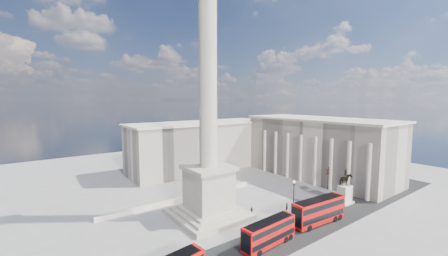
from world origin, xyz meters
TOP-DOWN VIEW (x-y plane):
  - ground at (0.00, 0.00)m, footprint 180.00×180.00m
  - asphalt_road at (5.00, -10.00)m, footprint 120.00×9.00m
  - nelsons_column at (0.00, 5.00)m, footprint 14.00×14.00m
  - balustrade_wall at (0.00, 16.00)m, footprint 40.00×0.60m
  - building_east at (45.00, 10.00)m, footprint 19.00×46.00m
  - building_northeast at (20.00, 40.00)m, footprint 51.00×17.00m
  - red_bus_b at (1.83, -10.62)m, footprint 10.93×3.16m
  - red_bus_c at (15.69, -10.51)m, footprint 12.50×3.74m
  - victorian_lamp at (16.23, -3.86)m, footprint 0.60×0.60m
  - equestrian_statue at (29.83, -7.77)m, footprint 3.92×2.94m
  - bare_tree_near at (40.93, -7.57)m, footprint 1.88×1.88m
  - bare_tree_mid at (35.68, 0.39)m, footprint 1.72×1.72m
  - bare_tree_far at (42.27, 8.69)m, footprint 2.02×2.02m
  - pedestrian_walking at (15.23, -2.88)m, footprint 0.71×0.48m
  - pedestrian_standing at (19.78, -5.03)m, footprint 0.87×0.70m
  - pedestrian_crossing at (8.01, 0.53)m, footprint 0.84×1.04m

SIDE VIEW (x-z plane):
  - ground at x=0.00m, z-range 0.00..0.00m
  - asphalt_road at x=5.00m, z-range 0.00..0.01m
  - balustrade_wall at x=0.00m, z-range 0.00..1.10m
  - pedestrian_crossing at x=8.01m, z-range 0.00..1.66m
  - pedestrian_standing at x=19.78m, z-range 0.00..1.69m
  - pedestrian_walking at x=15.23m, z-range 0.00..1.90m
  - red_bus_b at x=1.83m, z-range 0.11..4.49m
  - red_bus_c at x=15.69m, z-range 0.12..5.12m
  - equestrian_statue at x=29.83m, z-range -1.25..6.94m
  - victorian_lamp at x=16.23m, z-range 0.62..7.55m
  - bare_tree_mid at x=35.68m, z-range 1.87..8.38m
  - bare_tree_far at x=42.27m, z-range 2.37..10.60m
  - bare_tree_near at x=40.93m, z-range 2.37..10.61m
  - building_northeast at x=20.00m, z-range 0.02..16.62m
  - building_east at x=45.00m, z-range 0.02..18.62m
  - nelsons_column at x=0.00m, z-range -12.01..37.84m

